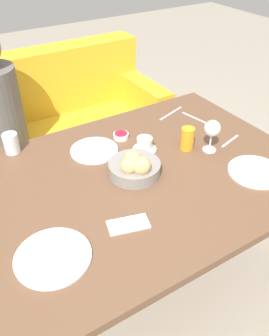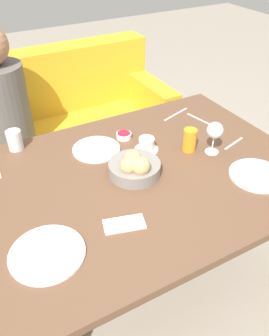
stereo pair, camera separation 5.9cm
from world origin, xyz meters
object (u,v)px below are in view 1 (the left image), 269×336
plate_far_center (94,150)px  water_tumbler (11,143)px  juice_glass (187,139)px  cell_phone (128,224)px  jam_bowl_berry (121,136)px  fork_silver (171,113)px  coffee_cup (145,145)px  spoon_coffee (230,141)px  wine_glass (212,129)px  knife_silver (196,119)px  bread_basket (134,167)px  seated_person (2,138)px  plate_near_left (53,257)px  plate_near_right (256,172)px  couch (42,140)px

plate_far_center → water_tumbler: bearing=149.1°
juice_glass → cell_phone: juice_glass is taller
juice_glass → jam_bowl_berry: size_ratio=1.43×
fork_silver → cell_phone: (-0.64, -0.61, 0.00)m
coffee_cup → spoon_coffee: bearing=-21.5°
wine_glass → knife_silver: size_ratio=0.80×
plate_far_center → fork_silver: (0.53, 0.11, -0.00)m
bread_basket → fork_silver: 0.60m
jam_bowl_berry → fork_silver: jam_bowl_berry is taller
juice_glass → fork_silver: 0.36m
seated_person → cell_phone: (0.17, -1.20, 0.21)m
juice_glass → water_tumbler: bearing=150.3°
plate_near_left → water_tumbler: water_tumbler is taller
spoon_coffee → cell_phone: size_ratio=0.88×
plate_near_left → jam_bowl_berry: bearing=43.2°
spoon_coffee → fork_silver: bearing=101.1°
plate_near_right → coffee_cup: (-0.31, 0.40, 0.02)m
plate_near_right → juice_glass: juice_glass is taller
plate_near_left → fork_silver: (0.93, 0.61, -0.00)m
couch → cell_phone: couch is taller
water_tumbler → knife_silver: 0.96m
wine_glass → fork_silver: 0.41m
wine_glass → coffee_cup: 0.32m
wine_glass → knife_silver: 0.32m
bread_basket → jam_bowl_berry: size_ratio=2.93×
plate_near_right → juice_glass: bearing=113.6°
couch → knife_silver: (0.62, -0.87, 0.40)m
couch → cell_phone: 1.42m
seated_person → plate_near_left: 1.22m
coffee_cup → juice_glass: bearing=-28.3°
plate_near_left → plate_far_center: (0.40, 0.49, 0.00)m
bread_basket → cell_phone: 0.30m
spoon_coffee → bread_basket: bearing=178.4°
spoon_coffee → cell_phone: bearing=-162.6°
coffee_cup → cell_phone: size_ratio=0.69×
jam_bowl_berry → fork_silver: bearing=12.0°
water_tumbler → plate_near_left: bearing=-95.9°
water_tumbler → fork_silver: water_tumbler is taller
knife_silver → plate_far_center: bearing=179.2°
juice_glass → fork_silver: juice_glass is taller
bread_basket → juice_glass: bearing=8.5°
water_tumbler → wine_glass: 0.92m
jam_bowl_berry → cell_phone: (-0.28, -0.53, -0.01)m
bread_basket → seated_person: bearing=109.7°
seated_person → juice_glass: (0.67, -0.92, 0.26)m
couch → jam_bowl_berry: 0.94m
juice_glass → fork_silver: (0.15, 0.32, -0.05)m
plate_near_right → cell_phone: 0.63m
knife_silver → cell_phone: (-0.72, -0.49, 0.00)m
fork_silver → spoon_coffee: same height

